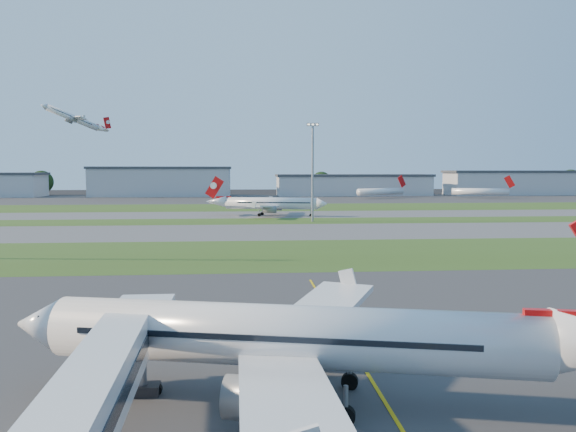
{
  "coord_description": "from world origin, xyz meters",
  "views": [
    {
      "loc": [
        -3.27,
        -38.21,
        13.73
      ],
      "look_at": [
        3.25,
        42.53,
        7.0
      ],
      "focal_mm": 35.0,
      "sensor_mm": 36.0,
      "label": 1
    }
  ],
  "objects": [
    {
      "name": "ground",
      "position": [
        0.0,
        0.0,
        0.0
      ],
      "size": [
        700.0,
        700.0,
        0.0
      ],
      "primitive_type": "plane",
      "color": "black",
      "rests_on": "ground"
    },
    {
      "name": "apron_near",
      "position": [
        0.0,
        0.0,
        0.01
      ],
      "size": [
        300.0,
        70.0,
        0.01
      ],
      "primitive_type": "cube",
      "color": "#333335",
      "rests_on": "ground"
    },
    {
      "name": "grass_strip_a",
      "position": [
        0.0,
        52.0,
        0.01
      ],
      "size": [
        300.0,
        34.0,
        0.01
      ],
      "primitive_type": "cube",
      "color": "#354E1A",
      "rests_on": "ground"
    },
    {
      "name": "taxiway_a",
      "position": [
        0.0,
        85.0,
        0.01
      ],
      "size": [
        300.0,
        32.0,
        0.01
      ],
      "primitive_type": "cube",
      "color": "#515154",
      "rests_on": "ground"
    },
    {
      "name": "grass_strip_b",
      "position": [
        0.0,
        110.0,
        0.01
      ],
      "size": [
        300.0,
        18.0,
        0.01
      ],
      "primitive_type": "cube",
      "color": "#354E1A",
      "rests_on": "ground"
    },
    {
      "name": "taxiway_b",
      "position": [
        0.0,
        132.0,
        0.01
      ],
      "size": [
        300.0,
        26.0,
        0.01
      ],
      "primitive_type": "cube",
      "color": "#515154",
      "rests_on": "ground"
    },
    {
      "name": "grass_strip_c",
      "position": [
        0.0,
        165.0,
        0.01
      ],
      "size": [
        300.0,
        40.0,
        0.01
      ],
      "primitive_type": "cube",
      "color": "#354E1A",
      "rests_on": "ground"
    },
    {
      "name": "apron_far",
      "position": [
        0.0,
        225.0,
        0.01
      ],
      "size": [
        400.0,
        80.0,
        0.01
      ],
      "primitive_type": "cube",
      "color": "#333335",
      "rests_on": "ground"
    },
    {
      "name": "yellow_line",
      "position": [
        5.0,
        0.0,
        0.0
      ],
      "size": [
        0.25,
        60.0,
        0.02
      ],
      "primitive_type": "cube",
      "color": "gold",
      "rests_on": "ground"
    },
    {
      "name": "jet_bridge",
      "position": [
        -9.81,
        -15.24,
        4.01
      ],
      "size": [
        4.2,
        26.9,
        6.2
      ],
      "color": "silver",
      "rests_on": "ground"
    },
    {
      "name": "airliner_parked",
      "position": [
        -0.18,
        -6.32,
        3.9
      ],
      "size": [
        35.06,
        29.4,
        11.11
      ],
      "rotation": [
        0.0,
        0.0,
        -0.23
      ],
      "color": "white",
      "rests_on": "ground"
    },
    {
      "name": "airliner_taxiing",
      "position": [
        4.75,
        126.75,
        3.69
      ],
      "size": [
        33.23,
        27.89,
        10.5
      ],
      "rotation": [
        0.0,
        0.0,
        2.92
      ],
      "color": "white",
      "rests_on": "ground"
    },
    {
      "name": "airliner_departing",
      "position": [
        -79.75,
        226.05,
        37.01
      ],
      "size": [
        26.51,
        22.74,
        9.12
      ],
      "rotation": [
        0.0,
        0.0,
        0.49
      ],
      "color": "white"
    },
    {
      "name": "mini_jet_near",
      "position": [
        62.51,
        225.16,
        3.28
      ],
      "size": [
        26.74,
        13.69,
        9.48
      ],
      "rotation": [
        0.0,
        0.0,
        0.43
      ],
      "color": "white",
      "rests_on": "ground"
    },
    {
      "name": "mini_jet_far",
      "position": [
        109.98,
        221.12,
        3.28
      ],
      "size": [
        27.63,
        11.4,
        9.48
      ],
      "rotation": [
        0.0,
        0.0,
        -0.33
      ],
      "color": "white",
      "rests_on": "ground"
    },
    {
      "name": "light_mast_centre",
      "position": [
        15.0,
        108.0,
        14.81
      ],
      "size": [
        3.2,
        0.7,
        25.8
      ],
      "color": "gray",
      "rests_on": "ground"
    },
    {
      "name": "hangar_west",
      "position": [
        -45.0,
        255.0,
        7.64
      ],
      "size": [
        71.4,
        23.0,
        15.2
      ],
      "color": "#9A9CA1",
      "rests_on": "ground"
    },
    {
      "name": "hangar_east",
      "position": [
        55.0,
        255.0,
        5.64
      ],
      "size": [
        81.6,
        23.0,
        11.2
      ],
      "color": "#9A9CA1",
      "rests_on": "ground"
    },
    {
      "name": "hangar_far_east",
      "position": [
        155.0,
        255.0,
        6.64
      ],
      "size": [
        96.9,
        23.0,
        13.2
      ],
      "color": "#9A9CA1",
      "rests_on": "ground"
    },
    {
      "name": "tree_west",
      "position": [
        -110.0,
        270.0,
        7.14
      ],
      "size": [
        12.1,
        12.1,
        13.2
      ],
      "color": "black",
      "rests_on": "ground"
    },
    {
      "name": "tree_mid_west",
      "position": [
        -20.0,
        266.0,
        5.84
      ],
      "size": [
        9.9,
        9.9,
        10.8
      ],
      "color": "black",
      "rests_on": "ground"
    },
    {
      "name": "tree_mid_east",
      "position": [
        40.0,
        269.0,
        6.81
      ],
      "size": [
        11.55,
        11.55,
        12.6
      ],
      "color": "black",
      "rests_on": "ground"
    },
    {
      "name": "tree_east",
      "position": [
        115.0,
        267.0,
        6.16
      ],
      "size": [
        10.45,
        10.45,
        11.4
      ],
      "color": "black",
      "rests_on": "ground"
    },
    {
      "name": "tree_far_east",
      "position": [
        185.0,
        271.0,
        7.46
      ],
      "size": [
        12.65,
        12.65,
        13.8
      ],
      "color": "black",
      "rests_on": "ground"
    }
  ]
}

